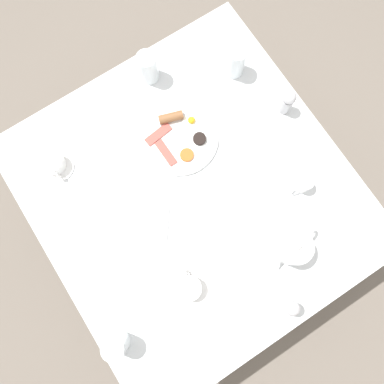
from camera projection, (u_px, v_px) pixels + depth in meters
The scene contains 16 objects.
ground_plane at pixel (192, 219), 2.03m from camera, with size 8.00×8.00×0.00m, color #70665B.
table at pixel (192, 196), 1.36m from camera, with size 1.05×1.11×0.75m.
breakfast_plate at pixel (179, 136), 1.33m from camera, with size 0.28×0.28×0.04m.
teapot_near at pixel (293, 247), 1.21m from camera, with size 0.20×0.11×0.13m.
teacup_with_saucer_left at pixel (54, 164), 1.29m from camera, with size 0.13×0.13×0.06m.
teacup_with_saucer_right at pixel (189, 288), 1.21m from camera, with size 0.13×0.13×0.06m.
water_glass_tall at pixel (148, 67), 1.32m from camera, with size 0.07×0.07×0.13m.
water_glass_short at pixel (116, 345), 1.15m from camera, with size 0.07×0.07×0.12m.
wine_glass_spare at pixel (235, 61), 1.32m from camera, with size 0.07×0.07×0.13m.
creamer_jug at pixel (303, 184), 1.27m from camera, with size 0.08×0.05×0.07m.
pepper_grinder at pixel (287, 102), 1.30m from camera, with size 0.05×0.05×0.12m.
salt_grinder at pixel (290, 307), 1.17m from camera, with size 0.05×0.05×0.12m.
napkin_folded at pixel (144, 224), 1.27m from camera, with size 0.21×0.21×0.01m.
fork_by_plate at pixel (213, 205), 1.29m from camera, with size 0.08×0.17×0.00m.
knife_by_plate at pixel (257, 143), 1.33m from camera, with size 0.03×0.21×0.00m.
spoon_for_tea at pixel (197, 67), 1.39m from camera, with size 0.11×0.12×0.00m.
Camera 1 is at (0.13, 0.21, 2.02)m, focal length 35.00 mm.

